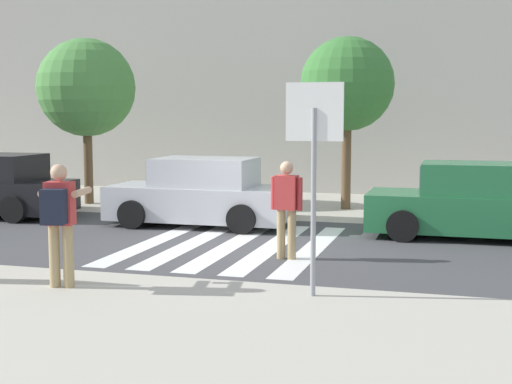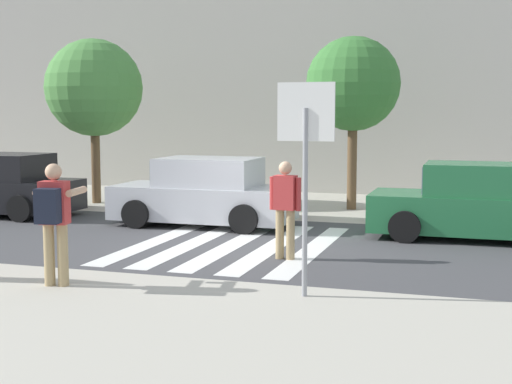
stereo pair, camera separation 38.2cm
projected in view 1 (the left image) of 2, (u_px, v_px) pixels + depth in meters
name	position (u px, v px, depth m)	size (l,w,h in m)	color
ground_plane	(229.00, 247.00, 13.71)	(120.00, 120.00, 0.00)	#424244
sidewalk_near	(53.00, 342.00, 7.77)	(60.00, 6.00, 0.14)	#B2AD9E
sidewalk_far	(297.00, 205.00, 19.43)	(60.00, 4.80, 0.14)	#B2AD9E
building_facade_far	(327.00, 78.00, 23.24)	(56.00, 4.00, 7.40)	#ADA89E
crosswalk_stripe_0	(156.00, 241.00, 14.33)	(0.44, 5.20, 0.01)	silver
crosswalk_stripe_1	(194.00, 243.00, 14.11)	(0.44, 5.20, 0.01)	silver
crosswalk_stripe_2	(232.00, 245.00, 13.90)	(0.44, 5.20, 0.01)	silver
crosswalk_stripe_3	(272.00, 247.00, 13.68)	(0.44, 5.20, 0.01)	silver
crosswalk_stripe_4	(313.00, 249.00, 13.46)	(0.44, 5.20, 0.01)	silver
stop_sign	(314.00, 141.00, 9.27)	(0.76, 0.08, 2.82)	gray
photographer_with_backpack	(59.00, 215.00, 9.82)	(0.67, 0.91, 1.72)	tan
pedestrian_crossing	(287.00, 204.00, 12.46)	(0.58, 0.27, 1.72)	tan
parked_car_silver	(201.00, 194.00, 16.21)	(4.10, 1.92, 1.55)	#B7BABF
parked_car_green	(471.00, 203.00, 14.60)	(4.10, 1.92, 1.55)	#236B3D
street_tree_west	(86.00, 88.00, 18.83)	(2.59, 2.59, 4.39)	brown
street_tree_center	(347.00, 85.00, 17.72)	(2.34, 2.34, 4.31)	brown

